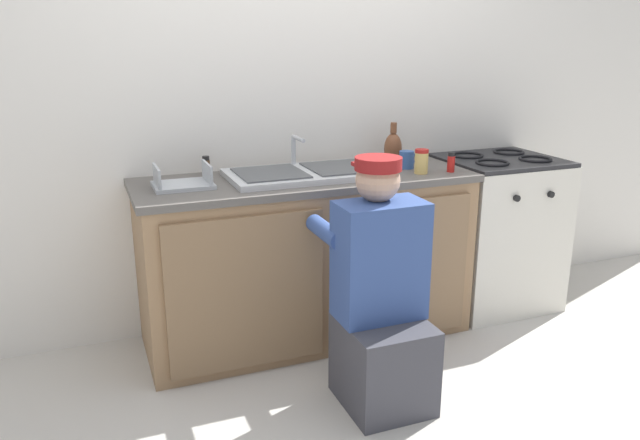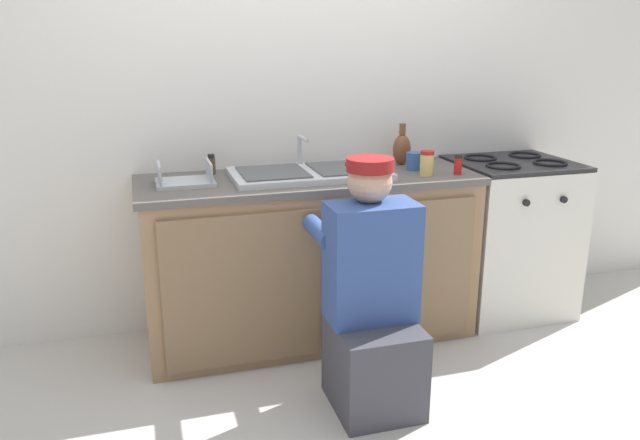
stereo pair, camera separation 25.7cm
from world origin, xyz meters
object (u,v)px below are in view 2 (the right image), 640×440
object	(u,v)px
spice_bottle_red	(458,165)
spice_bottle_pepper	(212,165)
plumber_person	(372,307)
vase_decorative	(402,149)
stove_range	(508,236)
condiment_jar	(427,163)
sink_double_basin	(309,173)
coffee_mug	(414,161)
dish_rack_tray	(185,180)

from	to	relation	value
spice_bottle_red	spice_bottle_pepper	bearing A→B (deg)	163.30
plumber_person	vase_decorative	xyz separation A→B (m)	(0.50, 0.87, 0.52)
stove_range	condiment_jar	world-z (taller)	condiment_jar
spice_bottle_pepper	vase_decorative	size ratio (longest dim) A/B	0.46
vase_decorative	spice_bottle_pepper	bearing A→B (deg)	177.54
spice_bottle_pepper	condiment_jar	world-z (taller)	condiment_jar
sink_double_basin	coffee_mug	size ratio (longest dim) A/B	6.35
spice_bottle_red	vase_decorative	bearing A→B (deg)	118.65
stove_range	plumber_person	world-z (taller)	plumber_person
condiment_jar	coffee_mug	world-z (taller)	condiment_jar
vase_decorative	spice_bottle_red	distance (m)	0.37
dish_rack_tray	condiment_jar	xyz separation A→B (m)	(1.22, -0.14, 0.04)
spice_bottle_pepper	dish_rack_tray	xyz separation A→B (m)	(-0.15, -0.20, -0.03)
spice_bottle_pepper	dish_rack_tray	world-z (taller)	dish_rack_tray
sink_double_basin	spice_bottle_red	size ratio (longest dim) A/B	7.62
spice_bottle_red	sink_double_basin	bearing A→B (deg)	166.92
sink_double_basin	plumber_person	bearing A→B (deg)	-83.54
vase_decorative	spice_bottle_red	bearing A→B (deg)	-61.35
sink_double_basin	stove_range	distance (m)	1.29
vase_decorative	spice_bottle_red	xyz separation A→B (m)	(0.18, -0.32, -0.04)
sink_double_basin	dish_rack_tray	bearing A→B (deg)	-179.39
stove_range	spice_bottle_pepper	xyz separation A→B (m)	(-1.69, 0.20, 0.49)
coffee_mug	spice_bottle_pepper	bearing A→B (deg)	169.28
dish_rack_tray	coffee_mug	distance (m)	1.21
spice_bottle_red	coffee_mug	distance (m)	0.24
vase_decorative	stove_range	bearing A→B (deg)	-13.40
plumber_person	dish_rack_tray	world-z (taller)	plumber_person
plumber_person	spice_bottle_pepper	size ratio (longest dim) A/B	10.52
dish_rack_tray	condiment_jar	size ratio (longest dim) A/B	2.19
sink_double_basin	stove_range	world-z (taller)	sink_double_basin
sink_double_basin	stove_range	bearing A→B (deg)	-0.10
spice_bottle_pepper	vase_decorative	bearing A→B (deg)	-2.46
sink_double_basin	spice_bottle_pepper	world-z (taller)	sink_double_basin
spice_bottle_red	coffee_mug	xyz separation A→B (m)	(-0.17, 0.17, -0.00)
dish_rack_tray	sink_double_basin	bearing A→B (deg)	0.61
stove_range	spice_bottle_pepper	world-z (taller)	spice_bottle_pepper
vase_decorative	condiment_jar	xyz separation A→B (m)	(0.01, -0.30, -0.03)
condiment_jar	plumber_person	bearing A→B (deg)	-131.86
spice_bottle_red	condiment_jar	bearing A→B (deg)	171.33
plumber_person	condiment_jar	size ratio (longest dim) A/B	8.63
stove_range	dish_rack_tray	world-z (taller)	dish_rack_tray
vase_decorative	plumber_person	bearing A→B (deg)	-119.90
sink_double_basin	plumber_person	distance (m)	0.85
sink_double_basin	plumber_person	world-z (taller)	plumber_person
plumber_person	spice_bottle_pepper	bearing A→B (deg)	121.29
vase_decorative	condiment_jar	bearing A→B (deg)	-87.90
dish_rack_tray	spice_bottle_red	size ratio (longest dim) A/B	2.67
spice_bottle_pepper	coffee_mug	bearing A→B (deg)	-10.72
sink_double_basin	spice_bottle_pepper	size ratio (longest dim) A/B	7.62
sink_double_basin	spice_bottle_red	bearing A→B (deg)	-13.08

